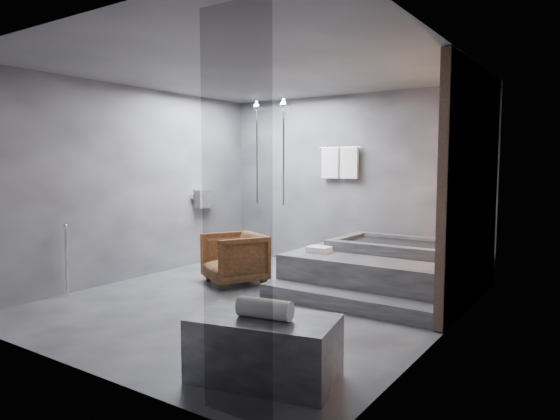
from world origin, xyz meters
The scene contains 7 objects.
room centered at (0.40, 0.24, 1.73)m, with size 5.00×5.04×2.82m.
tub_deck centered at (1.05, 1.45, 0.25)m, with size 2.20×2.00×0.50m, color #343436.
tub_step centered at (1.05, 0.27, 0.09)m, with size 2.20×0.36×0.18m, color #343436.
concrete_bench centered at (1.40, -1.81, 0.25)m, with size 1.11×0.61×0.50m, color #363639.
driftwood_chair centered at (-0.82, 0.53, 0.36)m, with size 0.76×0.78×0.71m, color #3F220F.
rolled_towel centered at (1.42, -1.83, 0.58)m, with size 0.15×0.15×0.43m, color white.
deck_towel centered at (0.34, 0.90, 0.54)m, with size 0.30×0.22×0.08m, color white.
Camera 1 is at (3.61, -4.84, 1.67)m, focal length 32.00 mm.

